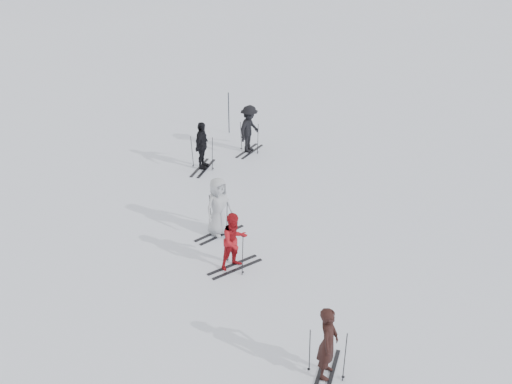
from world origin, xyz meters
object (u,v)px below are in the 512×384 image
Objects in this scene: skier_grey at (218,207)px; skier_red at (234,242)px; skier_uphill_far at (249,129)px; piste_marker at (229,113)px; skier_near_dark at (328,344)px; skier_uphill_left at (202,146)px.

skier_red is at bearing -116.10° from skier_grey.
skier_uphill_far is 1.06× the size of piste_marker.
skier_red is (-3.17, 3.26, -0.03)m from skier_near_dark.
skier_uphill_far reaches higher than skier_near_dark.
skier_near_dark reaches higher than skier_red.
skier_uphill_left reaches higher than piste_marker.
piste_marker is at bearing 28.06° from skier_near_dark.
skier_red is at bearing -151.60° from skier_uphill_left.
skier_near_dark is 4.55m from skier_red.
skier_grey is at bearing 70.15° from skier_red.
piste_marker is (-2.63, 8.32, -0.01)m from skier_grey.
skier_red is at bearing 44.74° from skier_near_dark.
piste_marker is at bearing 51.48° from skier_uphill_far.
skier_red is 10.56m from piste_marker.
skier_near_dark is at bearing -143.26° from skier_uphill_far.
piste_marker is (-6.86, 13.15, 0.05)m from skier_near_dark.
skier_near_dark is 11.28m from skier_uphill_left.
skier_uphill_far reaches higher than piste_marker.
skier_uphill_far is (1.19, 2.12, 0.05)m from skier_uphill_left.
piste_marker is at bearing 3.91° from skier_uphill_left.
skier_red is at bearing -153.47° from skier_uphill_far.
skier_uphill_left is 2.43m from skier_uphill_far.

